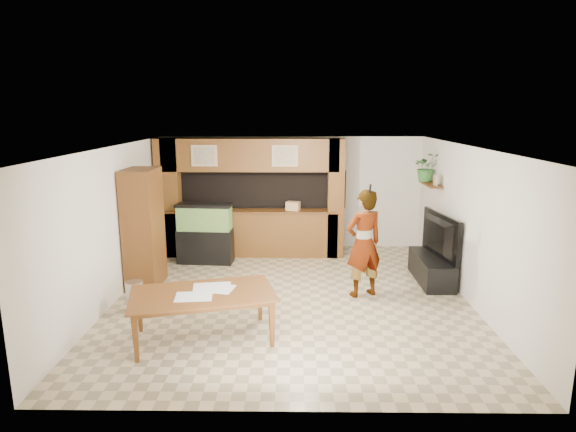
{
  "coord_description": "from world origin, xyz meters",
  "views": [
    {
      "loc": [
        0.04,
        -7.87,
        3.18
      ],
      "look_at": [
        -0.07,
        0.6,
        1.32
      ],
      "focal_mm": 30.0,
      "sensor_mm": 36.0,
      "label": 1
    }
  ],
  "objects_px": {
    "pantry_cabinet": "(144,228)",
    "dining_table": "(204,317)",
    "person": "(364,244)",
    "aquarium": "(205,234)",
    "television": "(433,236)"
  },
  "relations": [
    {
      "from": "dining_table",
      "to": "pantry_cabinet",
      "type": "bearing_deg",
      "value": 109.39
    },
    {
      "from": "aquarium",
      "to": "dining_table",
      "type": "xyz_separation_m",
      "value": [
        0.62,
        -3.56,
        -0.28
      ]
    },
    {
      "from": "pantry_cabinet",
      "to": "person",
      "type": "xyz_separation_m",
      "value": [
        3.95,
        -0.48,
        -0.14
      ]
    },
    {
      "from": "television",
      "to": "person",
      "type": "height_order",
      "value": "person"
    },
    {
      "from": "dining_table",
      "to": "television",
      "type": "bearing_deg",
      "value": 18.02
    },
    {
      "from": "person",
      "to": "television",
      "type": "bearing_deg",
      "value": -176.86
    },
    {
      "from": "person",
      "to": "dining_table",
      "type": "height_order",
      "value": "person"
    },
    {
      "from": "pantry_cabinet",
      "to": "dining_table",
      "type": "xyz_separation_m",
      "value": [
        1.48,
        -2.21,
        -0.74
      ]
    },
    {
      "from": "pantry_cabinet",
      "to": "television",
      "type": "xyz_separation_m",
      "value": [
        5.35,
        0.25,
        -0.19
      ]
    },
    {
      "from": "pantry_cabinet",
      "to": "person",
      "type": "distance_m",
      "value": 3.98
    },
    {
      "from": "aquarium",
      "to": "person",
      "type": "height_order",
      "value": "person"
    },
    {
      "from": "person",
      "to": "dining_table",
      "type": "relative_size",
      "value": 0.95
    },
    {
      "from": "aquarium",
      "to": "person",
      "type": "relative_size",
      "value": 0.68
    },
    {
      "from": "pantry_cabinet",
      "to": "dining_table",
      "type": "bearing_deg",
      "value": -56.17
    },
    {
      "from": "television",
      "to": "dining_table",
      "type": "relative_size",
      "value": 0.72
    }
  ]
}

